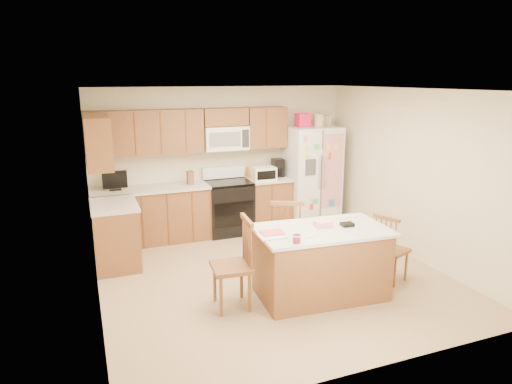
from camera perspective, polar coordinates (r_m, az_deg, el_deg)
name	(u,v)px	position (r m, az deg, el deg)	size (l,w,h in m)	color
ground	(272,275)	(6.39, 1.99, -10.36)	(4.50, 4.50, 0.00)	#987C62
room_shell	(273,173)	(5.94, 2.11, 2.40)	(4.60, 4.60, 2.52)	beige
cabinetry	(173,188)	(7.45, -10.39, 0.46)	(3.36, 1.56, 2.15)	brown
stove	(228,206)	(7.93, -3.48, -1.79)	(0.76, 0.65, 1.13)	black
refrigerator	(311,175)	(8.36, 6.92, 2.12)	(0.90, 0.79, 2.04)	white
island	(321,262)	(5.73, 8.10, -8.65)	(1.67, 1.04, 0.96)	brown
windsor_chair_left	(234,266)	(5.39, -2.79, -9.22)	(0.48, 0.50, 1.08)	brown
windsor_chair_back	(287,238)	(6.28, 3.85, -5.80)	(0.60, 0.59, 1.08)	brown
windsor_chair_right	(390,250)	(6.32, 16.37, -6.93)	(0.50, 0.51, 0.93)	brown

